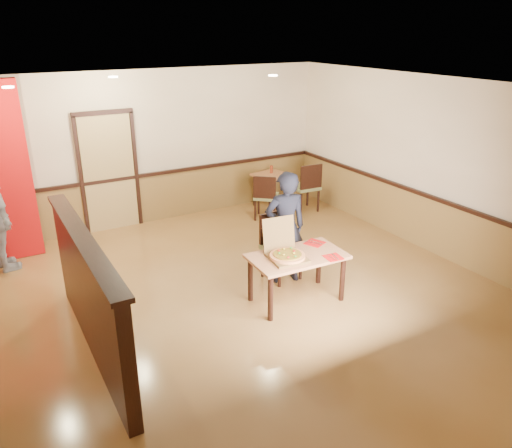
{
  "coord_description": "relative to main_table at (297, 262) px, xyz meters",
  "views": [
    {
      "loc": [
        -2.81,
        -5.29,
        3.49
      ],
      "look_at": [
        0.24,
        0.0,
        1.06
      ],
      "focal_mm": 35.0,
      "sensor_mm": 36.0,
      "label": 1
    }
  ],
  "objects": [
    {
      "name": "spot_b",
      "position": [
        -1.43,
        2.9,
        2.21
      ],
      "size": [
        0.14,
        0.14,
        0.02
      ],
      "primitive_type": "cylinder",
      "color": "beige",
      "rests_on": "ceiling"
    },
    {
      "name": "napkin_far",
      "position": [
        0.43,
        0.2,
        0.11
      ],
      "size": [
        0.32,
        0.32,
        0.01
      ],
      "rotation": [
        0.0,
        0.0,
        0.43
      ],
      "color": "red",
      "rests_on": "main_table"
    },
    {
      "name": "side_table",
      "position": [
        1.72,
        3.45,
        -0.06
      ],
      "size": [
        0.74,
        0.74,
        0.68
      ],
      "rotation": [
        0.0,
        0.0,
        0.19
      ],
      "color": "#C27E51",
      "rests_on": "floor"
    },
    {
      "name": "wainscot_back",
      "position": [
        -0.63,
        3.87,
        -0.12
      ],
      "size": [
        7.0,
        0.04,
        0.9
      ],
      "primitive_type": "cube",
      "color": "olive",
      "rests_on": "floor"
    },
    {
      "name": "main_table",
      "position": [
        0.0,
        0.0,
        0.0
      ],
      "size": [
        1.3,
        0.78,
        0.68
      ],
      "rotation": [
        0.0,
        0.0,
        -0.05
      ],
      "color": "#C27E51",
      "rests_on": "floor"
    },
    {
      "name": "side_chair_right",
      "position": [
        2.16,
        2.83,
        -0.03
      ],
      "size": [
        0.52,
        0.52,
        0.99
      ],
      "rotation": [
        0.0,
        0.0,
        3.08
      ],
      "color": "olive",
      "rests_on": "floor"
    },
    {
      "name": "floor",
      "position": [
        -0.63,
        0.4,
        -0.57
      ],
      "size": [
        7.0,
        7.0,
        0.0
      ],
      "primitive_type": "plane",
      "color": "#A47640",
      "rests_on": "ground"
    },
    {
      "name": "condiment",
      "position": [
        1.77,
        3.53,
        0.19
      ],
      "size": [
        0.06,
        0.06,
        0.15
      ],
      "primitive_type": "cylinder",
      "color": "maroon",
      "rests_on": "side_table"
    },
    {
      "name": "wall_right",
      "position": [
        2.87,
        0.4,
        0.83
      ],
      "size": [
        0.0,
        7.0,
        7.0
      ],
      "primitive_type": "plane",
      "rotation": [
        1.57,
        0.0,
        -1.57
      ],
      "color": "#F6DFC1",
      "rests_on": "floor"
    },
    {
      "name": "ceiling",
      "position": [
        -0.63,
        0.4,
        2.23
      ],
      "size": [
        7.0,
        7.0,
        0.0
      ],
      "primitive_type": "plane",
      "rotation": [
        3.14,
        0.0,
        0.0
      ],
      "color": "black",
      "rests_on": "wall_back"
    },
    {
      "name": "napkin_near",
      "position": [
        0.37,
        -0.3,
        0.11
      ],
      "size": [
        0.24,
        0.24,
        0.01
      ],
      "rotation": [
        0.0,
        0.0,
        -0.11
      ],
      "color": "red",
      "rests_on": "main_table"
    },
    {
      "name": "booth_partition",
      "position": [
        -2.63,
        0.2,
        0.16
      ],
      "size": [
        0.2,
        3.1,
        1.44
      ],
      "color": "black",
      "rests_on": "floor"
    },
    {
      "name": "chair_rail_back",
      "position": [
        -0.63,
        3.85,
        0.35
      ],
      "size": [
        7.0,
        0.06,
        0.06
      ],
      "primitive_type": "cube",
      "color": "black",
      "rests_on": "wall_back"
    },
    {
      "name": "side_chair_left",
      "position": [
        1.23,
        2.85,
        -0.08
      ],
      "size": [
        0.62,
        0.62,
        0.89
      ],
      "rotation": [
        0.0,
        0.0,
        2.44
      ],
      "color": "olive",
      "rests_on": "floor"
    },
    {
      "name": "diner_chair",
      "position": [
        0.17,
        0.72,
        -0.04
      ],
      "size": [
        0.54,
        0.54,
        0.98
      ],
      "rotation": [
        0.0,
        0.0,
        0.12
      ],
      "color": "olive",
      "rests_on": "floor"
    },
    {
      "name": "back_door",
      "position": [
        -1.43,
        3.86,
        0.48
      ],
      "size": [
        0.9,
        0.06,
        2.1
      ],
      "primitive_type": "cube",
      "color": "tan",
      "rests_on": "wall_back"
    },
    {
      "name": "wall_back",
      "position": [
        -0.63,
        3.9,
        0.83
      ],
      "size": [
        7.0,
        0.0,
        7.0
      ],
      "primitive_type": "plane",
      "rotation": [
        1.57,
        0.0,
        0.0
      ],
      "color": "#F6DFC1",
      "rests_on": "floor"
    },
    {
      "name": "wainscot_right",
      "position": [
        2.84,
        0.4,
        -0.12
      ],
      "size": [
        0.04,
        7.0,
        0.9
      ],
      "primitive_type": "cube",
      "color": "olive",
      "rests_on": "floor"
    },
    {
      "name": "spot_a",
      "position": [
        -2.93,
        2.2,
        2.21
      ],
      "size": [
        0.14,
        0.14,
        0.02
      ],
      "primitive_type": "cylinder",
      "color": "beige",
      "rests_on": "ceiling"
    },
    {
      "name": "pizza_box",
      "position": [
        -0.18,
        0.01,
        0.17
      ],
      "size": [
        0.51,
        0.59,
        0.48
      ],
      "rotation": [
        0.0,
        0.0,
        -0.12
      ],
      "color": "brown",
      "rests_on": "main_table"
    },
    {
      "name": "pizza",
      "position": [
        -0.18,
        -0.04,
        0.16
      ],
      "size": [
        0.59,
        0.59,
        0.03
      ],
      "primitive_type": "cylinder",
      "rotation": [
        0.0,
        0.0,
        0.33
      ],
      "color": "#F59D59",
      "rests_on": "pizza_box"
    },
    {
      "name": "spot_c",
      "position": [
        0.77,
        1.9,
        2.21
      ],
      "size": [
        0.14,
        0.14,
        0.02
      ],
      "primitive_type": "cylinder",
      "color": "beige",
      "rests_on": "ceiling"
    },
    {
      "name": "diner",
      "position": [
        0.18,
        0.57,
        0.26
      ],
      "size": [
        0.68,
        0.53,
        1.66
      ],
      "primitive_type": "imported",
      "rotation": [
        0.0,
        0.0,
        2.91
      ],
      "color": "black",
      "rests_on": "floor"
    },
    {
      "name": "chair_rail_right",
      "position": [
        2.82,
        0.4,
        0.35
      ],
      "size": [
        0.06,
        7.0,
        0.06
      ],
      "primitive_type": "cube",
      "color": "black",
      "rests_on": "wall_right"
    }
  ]
}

